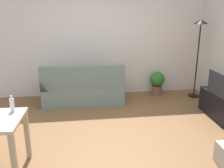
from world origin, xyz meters
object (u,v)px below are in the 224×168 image
at_px(tv_stand, 223,106).
at_px(bottle_clear, 12,105).
at_px(potted_plant, 157,82).
at_px(couch, 83,89).
at_px(torchiere_lamp, 200,37).

relative_size(tv_stand, bottle_clear, 5.01).
height_order(tv_stand, potted_plant, potted_plant).
bearing_deg(tv_stand, couch, 66.10).
bearing_deg(tv_stand, potted_plant, 29.88).
distance_m(potted_plant, bottle_clear, 3.73).
xyz_separation_m(tv_stand, torchiere_lamp, (0.00, 1.24, 1.17)).
relative_size(couch, bottle_clear, 7.99).
bearing_deg(couch, torchiere_lamp, -178.60).
bearing_deg(torchiere_lamp, potted_plant, 163.89).
distance_m(couch, potted_plant, 1.83).
height_order(tv_stand, bottle_clear, bottle_clear).
bearing_deg(torchiere_lamp, bottle_clear, -148.35).
bearing_deg(potted_plant, tv_stand, -60.12).
height_order(tv_stand, torchiere_lamp, torchiere_lamp).
height_order(potted_plant, bottle_clear, bottle_clear).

